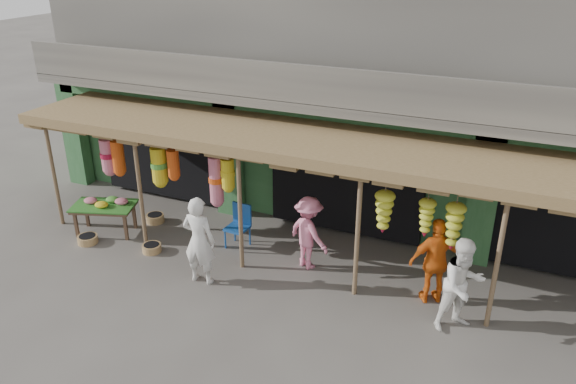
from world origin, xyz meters
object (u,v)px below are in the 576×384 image
at_px(person_right, 463,285).
at_px(person_front, 199,241).
at_px(blue_chair, 239,223).
at_px(person_vendor, 436,261).
at_px(person_shopper, 309,233).
at_px(flower_table, 105,206).

bearing_deg(person_right, person_front, 145.07).
height_order(blue_chair, person_vendor, person_vendor).
bearing_deg(person_shopper, person_vendor, -158.62).
relative_size(flower_table, person_front, 0.86).
xyz_separation_m(flower_table, person_vendor, (7.60, 0.30, 0.18)).
distance_m(blue_chair, person_right, 5.13).
height_order(person_front, person_shopper, person_front).
relative_size(flower_table, person_shopper, 1.01).
bearing_deg(person_vendor, person_right, 103.00).
bearing_deg(blue_chair, flower_table, -163.30).
height_order(flower_table, person_vendor, person_vendor).
bearing_deg(person_vendor, person_front, -13.54).
bearing_deg(person_shopper, blue_chair, 18.26).
distance_m(person_right, person_vendor, 0.85).
distance_m(person_vendor, person_shopper, 2.67).
distance_m(flower_table, blue_chair, 3.25).
relative_size(person_front, person_shopper, 1.17).
bearing_deg(person_front, flower_table, -18.95).
relative_size(person_front, person_vendor, 1.07).
xyz_separation_m(flower_table, person_right, (8.17, -0.33, 0.20)).
bearing_deg(blue_chair, person_front, -86.65).
distance_m(person_front, person_shopper, 2.27).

